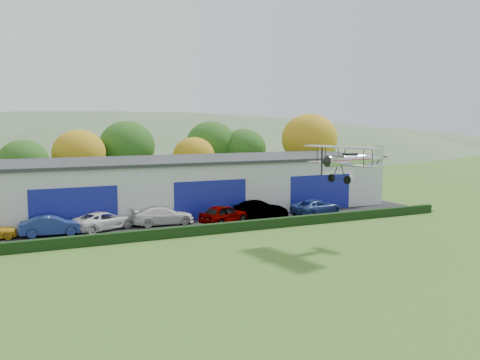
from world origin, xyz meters
name	(u,v)px	position (x,y,z in m)	size (l,w,h in m)	color
ground	(285,302)	(0.00, 0.00, 0.00)	(300.00, 300.00, 0.00)	#3D6720
apron	(194,223)	(3.00, 21.00, 0.03)	(48.00, 9.00, 0.05)	black
hedge	(215,229)	(3.00, 16.20, 0.40)	(46.00, 0.60, 0.80)	black
hangar	(189,184)	(5.00, 27.98, 2.66)	(40.60, 12.60, 5.30)	#B2B7BC
tree_belt	(120,150)	(0.85, 40.62, 5.61)	(75.70, 13.22, 10.12)	#3D2614
distant_hills	(30,198)	(-4.38, 140.00, -13.05)	(430.00, 196.00, 56.00)	#4C6642
car_1	(52,226)	(-8.87, 20.75, 0.84)	(1.67, 4.80, 1.58)	navy
car_2	(104,221)	(-4.77, 21.38, 0.80)	(2.48, 5.38, 1.49)	silver
car_3	(163,216)	(0.26, 21.35, 0.83)	(2.19, 5.40, 1.57)	silver
car_4	(224,214)	(5.26, 19.64, 0.87)	(1.93, 4.80, 1.64)	gray
car_5	(260,210)	(9.25, 20.30, 0.86)	(1.71, 4.91, 1.62)	gray
car_6	(316,207)	(15.00, 19.72, 0.79)	(2.44, 5.30, 1.47)	navy
biplane	(351,159)	(10.22, 8.34, 6.27)	(6.02, 6.90, 2.57)	silver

